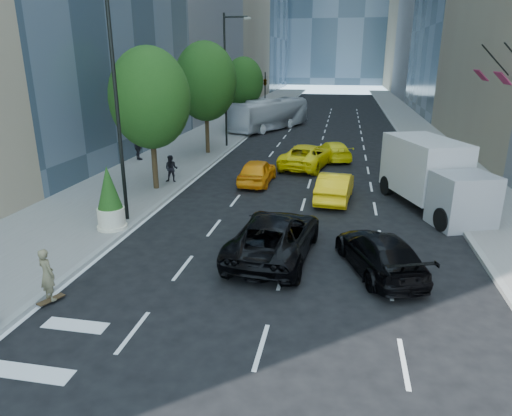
% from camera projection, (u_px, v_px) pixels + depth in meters
% --- Properties ---
extents(ground, '(160.00, 160.00, 0.00)m').
position_uv_depth(ground, '(253.00, 274.00, 15.53)').
color(ground, black).
rests_on(ground, ground).
extents(sidewalk_left, '(6.00, 120.00, 0.15)m').
position_uv_depth(sidewalk_left, '(222.00, 131.00, 45.07)').
color(sidewalk_left, slate).
rests_on(sidewalk_left, ground).
extents(sidewalk_right, '(4.00, 120.00, 0.15)m').
position_uv_depth(sidewalk_right, '(423.00, 137.00, 41.71)').
color(sidewalk_right, slate).
rests_on(sidewalk_right, ground).
extents(lamp_near, '(2.13, 0.22, 10.00)m').
position_uv_depth(lamp_near, '(119.00, 88.00, 18.54)').
color(lamp_near, black).
rests_on(lamp_near, sidewalk_left).
extents(lamp_far, '(2.13, 0.22, 10.00)m').
position_uv_depth(lamp_far, '(227.00, 73.00, 35.32)').
color(lamp_far, black).
rests_on(lamp_far, sidewalk_left).
extents(tree_near, '(4.20, 4.20, 7.46)m').
position_uv_depth(tree_near, '(150.00, 98.00, 23.62)').
color(tree_near, '#322113').
rests_on(tree_near, sidewalk_left).
extents(tree_mid, '(4.50, 4.50, 7.99)m').
position_uv_depth(tree_mid, '(206.00, 82.00, 32.84)').
color(tree_mid, '#322113').
rests_on(tree_mid, sidewalk_left).
extents(tree_far, '(3.90, 3.90, 6.92)m').
position_uv_depth(tree_far, '(244.00, 82.00, 45.18)').
color(tree_far, '#322113').
rests_on(tree_far, sidewalk_left).
extents(traffic_signal, '(2.48, 0.53, 5.20)m').
position_uv_depth(traffic_signal, '(265.00, 82.00, 52.62)').
color(traffic_signal, black).
rests_on(traffic_signal, sidewalk_left).
extents(skateboarder, '(0.70, 0.60, 1.63)m').
position_uv_depth(skateboarder, '(48.00, 278.00, 13.46)').
color(skateboarder, brown).
rests_on(skateboarder, ground).
extents(black_sedan_lincoln, '(3.15, 5.99, 1.61)m').
position_uv_depth(black_sedan_lincoln, '(275.00, 236.00, 16.67)').
color(black_sedan_lincoln, black).
rests_on(black_sedan_lincoln, ground).
extents(black_sedan_mercedes, '(3.36, 5.10, 1.37)m').
position_uv_depth(black_sedan_mercedes, '(380.00, 253.00, 15.50)').
color(black_sedan_mercedes, black).
rests_on(black_sedan_mercedes, ground).
extents(taxi_a, '(1.83, 4.29, 1.44)m').
position_uv_depth(taxi_a, '(257.00, 171.00, 26.38)').
color(taxi_a, orange).
rests_on(taxi_a, ground).
extents(taxi_b, '(1.98, 4.60, 1.47)m').
position_uv_depth(taxi_b, '(335.00, 187.00, 23.24)').
color(taxi_b, yellow).
rests_on(taxi_b, ground).
extents(taxi_c, '(3.66, 6.01, 1.56)m').
position_uv_depth(taxi_c, '(307.00, 156.00, 30.17)').
color(taxi_c, yellow).
rests_on(taxi_c, ground).
extents(taxi_d, '(3.08, 4.82, 1.30)m').
position_uv_depth(taxi_d, '(333.00, 151.00, 32.53)').
color(taxi_d, '#FFEB0D').
rests_on(taxi_d, ground).
extents(city_bus, '(6.86, 11.01, 3.05)m').
position_uv_depth(city_bus, '(269.00, 114.00, 45.74)').
color(city_bus, white).
rests_on(city_bus, ground).
extents(box_truck, '(4.61, 7.18, 3.24)m').
position_uv_depth(box_truck, '(433.00, 175.00, 21.76)').
color(box_truck, '#B9B9B9').
rests_on(box_truck, ground).
extents(pedestrian_a, '(0.81, 0.66, 1.56)m').
position_uv_depth(pedestrian_a, '(171.00, 169.00, 26.11)').
color(pedestrian_a, black).
rests_on(pedestrian_a, sidewalk_left).
extents(pedestrian_b, '(1.07, 0.99, 1.76)m').
position_uv_depth(pedestrian_b, '(138.00, 147.00, 31.70)').
color(pedestrian_b, black).
rests_on(pedestrian_b, sidewalk_left).
extents(planter_shrub, '(1.12, 1.12, 2.69)m').
position_uv_depth(planter_shrub, '(110.00, 199.00, 18.86)').
color(planter_shrub, beige).
rests_on(planter_shrub, sidewalk_left).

